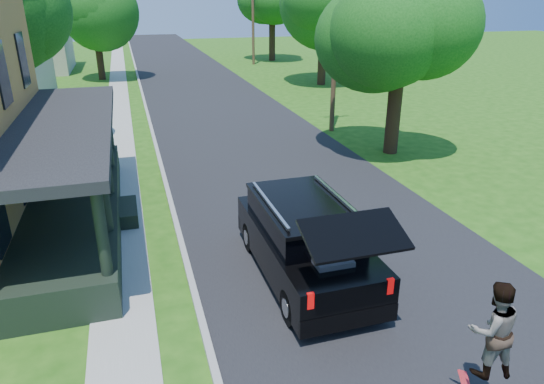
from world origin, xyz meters
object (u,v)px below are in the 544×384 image
object	(u,v)px
utility_pole_near	(336,33)
black_suv	(305,240)
skateboarder	(493,330)
tree_right_near	(401,22)

from	to	relation	value
utility_pole_near	black_suv	bearing A→B (deg)	-111.55
black_suv	skateboarder	bearing A→B (deg)	-73.52
skateboarder	utility_pole_near	world-z (taller)	utility_pole_near
black_suv	tree_right_near	xyz separation A→B (m)	(6.86, 8.23, 4.31)
skateboarder	tree_right_near	xyz separation A→B (m)	(5.48, 12.75, 3.77)
black_suv	utility_pole_near	world-z (taller)	utility_pole_near
skateboarder	tree_right_near	size ratio (longest dim) A/B	0.21
tree_right_near	black_suv	bearing A→B (deg)	-129.82
tree_right_near	utility_pole_near	xyz separation A→B (m)	(-0.96, 3.97, -0.65)
tree_right_near	utility_pole_near	bearing A→B (deg)	103.64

